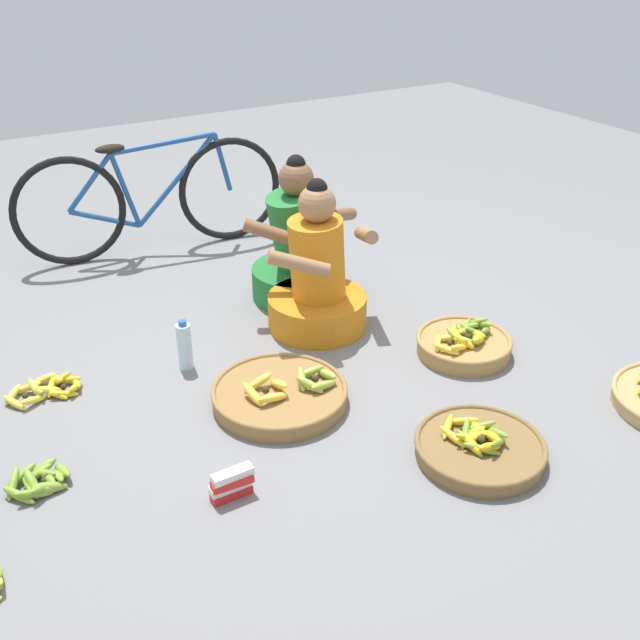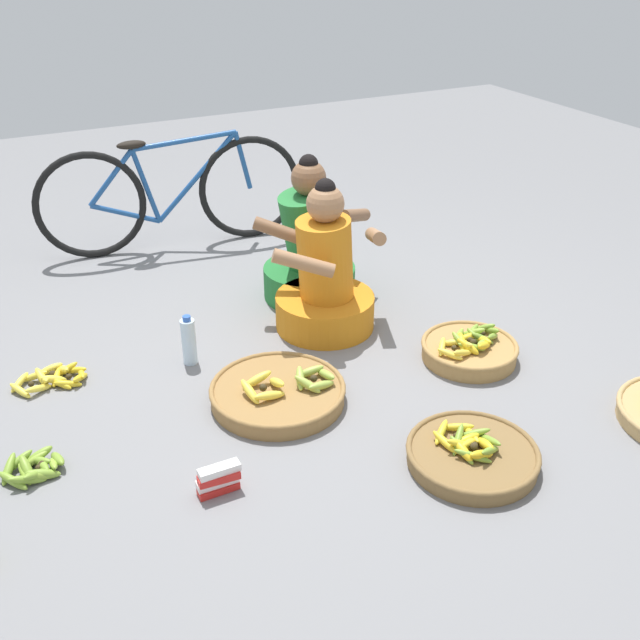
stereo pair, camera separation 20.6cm
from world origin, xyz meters
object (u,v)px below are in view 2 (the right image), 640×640
banana_basket_mid_left (472,454)px  loose_bananas_back_right (53,378)px  vendor_woman_front (325,282)px  banana_basket_near_vendor (469,349)px  packet_carton_stack (219,479)px  bicycle_leaning (172,194)px  water_bottle (189,341)px  banana_basket_mid_right (278,392)px  loose_bananas_back_left (34,468)px  vendor_woman_behind (309,253)px

banana_basket_mid_left → loose_bananas_back_right: bearing=136.3°
vendor_woman_front → banana_basket_near_vendor: vendor_woman_front is taller
loose_bananas_back_right → packet_carton_stack: packet_carton_stack is taller
bicycle_leaning → packet_carton_stack: (-0.55, -2.38, -0.30)m
banana_basket_mid_left → water_bottle: water_bottle is taller
banana_basket_near_vendor → packet_carton_stack: bearing=-165.6°
vendor_woman_front → banana_basket_mid_left: bearing=-89.1°
packet_carton_stack → banana_basket_mid_right: bearing=45.6°
banana_basket_mid_left → loose_bananas_back_left: 1.73m
vendor_woman_front → bicycle_leaning: vendor_woman_front is taller
vendor_woman_behind → banana_basket_near_vendor: size_ratio=1.74×
loose_bananas_back_left → water_bottle: (0.81, 0.52, 0.09)m
banana_basket_mid_right → packet_carton_stack: 0.63m
bicycle_leaning → loose_bananas_back_right: bicycle_leaning is taller
banana_basket_near_vendor → vendor_woman_behind: bearing=112.7°
vendor_woman_front → vendor_woman_behind: vendor_woman_behind is taller
bicycle_leaning → banana_basket_mid_right: size_ratio=2.76×
banana_basket_mid_right → packet_carton_stack: bearing=-134.4°
bicycle_leaning → banana_basket_mid_left: size_ratio=3.18×
vendor_woman_front → loose_bananas_back_right: (-1.39, 0.08, -0.23)m
banana_basket_near_vendor → banana_basket_mid_left: banana_basket_near_vendor is taller
vendor_woman_behind → loose_bananas_back_right: size_ratio=2.23×
banana_basket_near_vendor → water_bottle: 1.37m
bicycle_leaning → banana_basket_near_vendor: size_ratio=3.57×
vendor_woman_front → banana_basket_mid_right: (-0.50, -0.52, -0.21)m
vendor_woman_behind → banana_basket_mid_left: size_ratio=1.55×
banana_basket_mid_right → loose_bananas_back_right: (-0.89, 0.60, -0.02)m
banana_basket_mid_right → banana_basket_mid_left: bearing=-54.9°
banana_basket_mid_right → vendor_woman_behind: bearing=56.6°
vendor_woman_behind → loose_bananas_back_right: (-1.47, -0.28, -0.24)m
vendor_woman_behind → banana_basket_near_vendor: 1.07m
packet_carton_stack → loose_bananas_back_left: bearing=145.7°
vendor_woman_front → bicycle_leaning: bearing=105.5°
banana_basket_near_vendor → loose_bananas_back_right: 2.00m
bicycle_leaning → loose_bananas_back_left: bicycle_leaning is taller
water_bottle → banana_basket_near_vendor: bearing=-24.9°
vendor_woman_front → vendor_woman_behind: (0.08, 0.36, 0.01)m
packet_carton_stack → bicycle_leaning: bearing=76.9°
banana_basket_mid_right → loose_bananas_back_right: banana_basket_mid_right is taller
vendor_woman_behind → water_bottle: bearing=-154.8°
vendor_woman_behind → banana_basket_mid_right: vendor_woman_behind is taller
banana_basket_mid_left → loose_bananas_back_left: (-1.58, 0.71, -0.01)m
vendor_woman_behind → water_bottle: 0.94m
vendor_woman_front → banana_basket_mid_left: (0.02, -1.26, -0.22)m
vendor_woman_behind → loose_bananas_back_left: bearing=-150.9°
banana_basket_near_vendor → banana_basket_mid_right: 0.99m
loose_bananas_back_right → water_bottle: size_ratio=1.43×
packet_carton_stack → water_bottle: bearing=78.7°
banana_basket_mid_left → vendor_woman_behind: bearing=87.8°
bicycle_leaning → water_bottle: bicycle_leaning is taller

